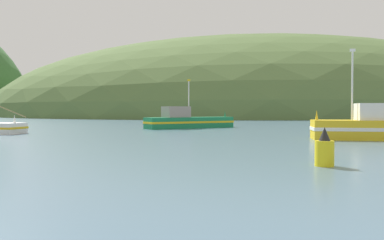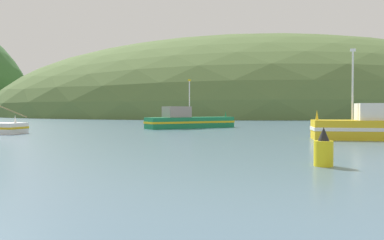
% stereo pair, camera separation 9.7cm
% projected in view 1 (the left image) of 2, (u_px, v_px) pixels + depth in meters
% --- Properties ---
extents(hill_far_left, '(203.34, 162.67, 56.97)m').
position_uv_depth(hill_far_left, '(268.00, 115.00, 157.76)').
color(hill_far_left, '#516B38').
rests_on(hill_far_left, ground).
extents(hill_mid_left, '(88.54, 70.83, 46.97)m').
position_uv_depth(hill_mid_left, '(161.00, 113.00, 201.04)').
color(hill_mid_left, '#47703D').
rests_on(hill_mid_left, ground).
extents(fishing_boat_yellow, '(7.31, 5.25, 6.21)m').
position_uv_depth(fishing_boat_yellow, '(366.00, 127.00, 26.68)').
color(fishing_boat_yellow, gold).
rests_on(fishing_boat_yellow, ground).
extents(fishing_boat_green, '(10.67, 4.66, 5.39)m').
position_uv_depth(fishing_boat_green, '(188.00, 121.00, 43.25)').
color(fishing_boat_green, '#197A47').
rests_on(fishing_boat_green, ground).
extents(channel_buoy, '(0.68, 0.68, 1.42)m').
position_uv_depth(channel_buoy, '(324.00, 150.00, 14.22)').
color(channel_buoy, yellow).
rests_on(channel_buoy, ground).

